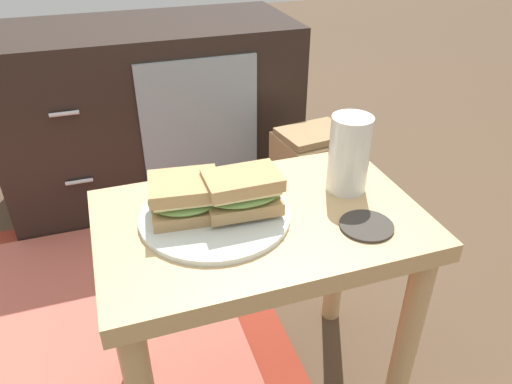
% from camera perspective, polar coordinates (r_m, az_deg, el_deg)
% --- Properties ---
extents(side_table, '(0.56, 0.36, 0.46)m').
position_cam_1_polar(side_table, '(0.90, 0.47, -7.54)').
color(side_table, tan).
rests_on(side_table, ground).
extents(tv_cabinet, '(0.96, 0.46, 0.58)m').
position_cam_1_polar(tv_cabinet, '(1.74, -12.02, 9.24)').
color(tv_cabinet, black).
rests_on(tv_cabinet, ground).
extents(area_rug, '(1.11, 0.89, 0.01)m').
position_cam_1_polar(area_rug, '(1.40, -22.87, -13.36)').
color(area_rug, maroon).
rests_on(area_rug, ground).
extents(plate, '(0.26, 0.26, 0.01)m').
position_cam_1_polar(plate, '(0.84, -4.81, -2.71)').
color(plate, silver).
rests_on(plate, side_table).
extents(sandwich_front, '(0.13, 0.11, 0.07)m').
position_cam_1_polar(sandwich_front, '(0.82, -8.28, -0.63)').
color(sandwich_front, tan).
rests_on(sandwich_front, plate).
extents(sandwich_back, '(0.14, 0.09, 0.07)m').
position_cam_1_polar(sandwich_back, '(0.82, -1.57, 0.00)').
color(sandwich_back, tan).
rests_on(sandwich_back, plate).
extents(beer_glass, '(0.07, 0.07, 0.14)m').
position_cam_1_polar(beer_glass, '(0.90, 10.76, 4.15)').
color(beer_glass, silver).
rests_on(beer_glass, side_table).
extents(coaster, '(0.09, 0.09, 0.01)m').
position_cam_1_polar(coaster, '(0.84, 12.75, -3.87)').
color(coaster, '#332D28').
rests_on(coaster, side_table).
extents(paper_bag, '(0.22, 0.20, 0.34)m').
position_cam_1_polar(paper_bag, '(1.52, 6.40, 1.22)').
color(paper_bag, tan).
rests_on(paper_bag, ground).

